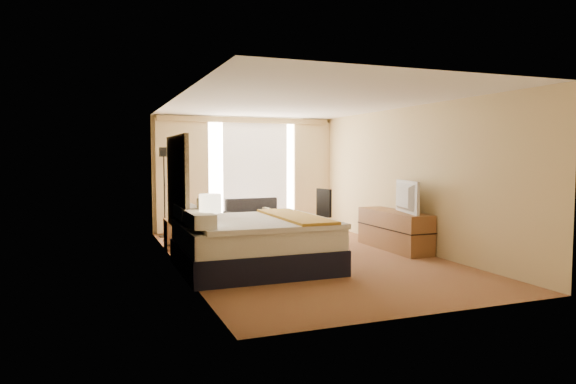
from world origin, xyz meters
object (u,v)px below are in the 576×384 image
object	(u,v)px
loveseat	(255,223)
lamp_right	(175,194)
desk_chair	(318,221)
floor_lamp	(164,174)
lamp_left	(210,205)
media_dresser	(394,230)
television	(402,197)
nightstand_right	(178,234)
nightstand_left	(206,259)
bed	(254,243)

from	to	relation	value
loveseat	lamp_right	world-z (taller)	lamp_right
loveseat	desk_chair	size ratio (longest dim) A/B	1.20
floor_lamp	desk_chair	world-z (taller)	floor_lamp
lamp_left	floor_lamp	bearing A→B (deg)	91.17
media_dresser	floor_lamp	size ratio (longest dim) A/B	0.95
media_dresser	television	bearing A→B (deg)	-99.25
desk_chair	lamp_right	bearing A→B (deg)	152.57
floor_lamp	lamp_left	xyz separation A→B (m)	(0.08, -4.07, -0.29)
desk_chair	lamp_left	distance (m)	3.14
lamp_right	desk_chair	bearing A→B (deg)	-16.28
nightstand_right	loveseat	size ratio (longest dim) A/B	0.42
lamp_right	lamp_left	bearing A→B (deg)	-88.36
loveseat	floor_lamp	xyz separation A→B (m)	(-1.85, 0.49, 1.07)
nightstand_right	media_dresser	world-z (taller)	media_dresser
media_dresser	lamp_right	size ratio (longest dim) A/B	2.99
nightstand_left	lamp_left	size ratio (longest dim) A/B	0.87
floor_lamp	loveseat	bearing A→B (deg)	-14.74
loveseat	floor_lamp	size ratio (longest dim) A/B	0.69
lamp_left	media_dresser	bearing A→B (deg)	16.66
nightstand_left	lamp_right	bearing A→B (deg)	90.48
nightstand_right	nightstand_left	bearing A→B (deg)	-90.00
lamp_right	television	bearing A→B (deg)	-26.40
lamp_left	television	bearing A→B (deg)	12.30
nightstand_left	desk_chair	size ratio (longest dim) A/B	0.51
nightstand_left	media_dresser	xyz separation A→B (m)	(3.70, 1.05, 0.07)
nightstand_right	loveseat	xyz separation A→B (m)	(1.82, 1.04, -0.01)
lamp_right	loveseat	bearing A→B (deg)	27.82
nightstand_left	television	distance (m)	3.79
media_dresser	desk_chair	world-z (taller)	desk_chair
nightstand_right	television	bearing A→B (deg)	-25.70
lamp_left	lamp_right	xyz separation A→B (m)	(-0.07, 2.61, -0.02)
floor_lamp	lamp_right	bearing A→B (deg)	-89.67
nightstand_left	media_dresser	distance (m)	3.85
loveseat	lamp_left	bearing A→B (deg)	-119.99
media_dresser	lamp_left	size ratio (longest dim) A/B	2.85
loveseat	nightstand_right	bearing A→B (deg)	-154.03
bed	lamp_left	distance (m)	1.09
bed	desk_chair	world-z (taller)	desk_chair
nightstand_right	desk_chair	world-z (taller)	desk_chair
nightstand_left	nightstand_right	bearing A→B (deg)	90.00
desk_chair	television	bearing A→B (deg)	-54.90
bed	floor_lamp	world-z (taller)	floor_lamp
media_dresser	lamp_left	bearing A→B (deg)	-163.34
nightstand_right	desk_chair	bearing A→B (deg)	-15.03
lamp_right	nightstand_right	bearing A→B (deg)	-71.87
loveseat	lamp_right	xyz separation A→B (m)	(-1.84, -0.97, 0.76)
lamp_left	television	distance (m)	3.68
bed	floor_lamp	size ratio (longest dim) A/B	1.18
nightstand_right	lamp_left	xyz separation A→B (m)	(0.05, -2.54, 0.76)
loveseat	lamp_right	size ratio (longest dim) A/B	2.16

